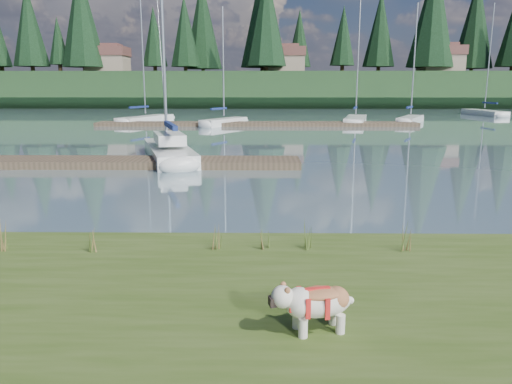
{
  "coord_description": "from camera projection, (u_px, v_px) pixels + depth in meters",
  "views": [
    {
      "loc": [
        2.51,
        -10.91,
        3.17
      ],
      "look_at": [
        2.37,
        -0.5,
        0.96
      ],
      "focal_mm": 35.0,
      "sensor_mm": 36.0,
      "label": 1
    }
  ],
  "objects": [
    {
      "name": "ridge",
      "position": [
        248.0,
        90.0,
        82.24
      ],
      "size": [
        200.0,
        20.0,
        5.0
      ],
      "primitive_type": "cube",
      "color": "#193218",
      "rests_on": "ground"
    },
    {
      "name": "sailboat_bg_4",
      "position": [
        412.0,
        119.0,
        44.22
      ],
      "size": [
        4.18,
        6.69,
        10.15
      ],
      "rotation": [
        0.0,
        0.0,
        1.12
      ],
      "color": "silver",
      "rests_on": "ground"
    },
    {
      "name": "conifer_4",
      "position": [
        266.0,
        17.0,
        73.15
      ],
      "size": [
        6.16,
        6.16,
        15.1
      ],
      "color": "#382619",
      "rests_on": "ridge"
    },
    {
      "name": "dock_near",
      "position": [
        102.0,
        162.0,
        20.18
      ],
      "size": [
        16.0,
        2.0,
        0.3
      ],
      "primitive_type": "cube",
      "color": "#4C3D2C",
      "rests_on": "ground"
    },
    {
      "name": "sailboat_bg_2",
      "position": [
        228.0,
        121.0,
        41.43
      ],
      "size": [
        4.03,
        5.95,
        9.43
      ],
      "rotation": [
        0.0,
        0.0,
        1.06
      ],
      "color": "silver",
      "rests_on": "ground"
    },
    {
      "name": "weed_1",
      "position": [
        216.0,
        238.0,
        8.78
      ],
      "size": [
        0.17,
        0.14,
        0.47
      ],
      "color": "#475B23",
      "rests_on": "bank"
    },
    {
      "name": "conifer_2",
      "position": [
        81.0,
        16.0,
        75.37
      ],
      "size": [
        6.6,
        6.6,
        16.05
      ],
      "color": "#382619",
      "rests_on": "ridge"
    },
    {
      "name": "sailboat_bg_1",
      "position": [
        150.0,
        118.0,
        44.98
      ],
      "size": [
        4.25,
        7.97,
        11.83
      ],
      "rotation": [
        0.0,
        0.0,
        1.21
      ],
      "color": "silver",
      "rests_on": "ground"
    },
    {
      "name": "house_1",
      "position": [
        285.0,
        59.0,
        79.2
      ],
      "size": [
        6.3,
        5.3,
        4.65
      ],
      "color": "gray",
      "rests_on": "ridge"
    },
    {
      "name": "mud_lip",
      "position": [
        135.0,
        248.0,
        9.78
      ],
      "size": [
        60.0,
        0.5,
        0.14
      ],
      "primitive_type": "cube",
      "color": "#33281C",
      "rests_on": "ground"
    },
    {
      "name": "conifer_5",
      "position": [
        343.0,
        36.0,
        77.37
      ],
      "size": [
        3.96,
        3.96,
        10.35
      ],
      "color": "#382619",
      "rests_on": "ridge"
    },
    {
      "name": "weed_0",
      "position": [
        94.0,
        239.0,
        8.61
      ],
      "size": [
        0.17,
        0.14,
        0.57
      ],
      "color": "#475B23",
      "rests_on": "bank"
    },
    {
      "name": "weed_3",
      "position": [
        3.0,
        236.0,
        8.71
      ],
      "size": [
        0.17,
        0.14,
        0.63
      ],
      "color": "#475B23",
      "rests_on": "bank"
    },
    {
      "name": "ground",
      "position": [
        232.0,
        126.0,
        40.7
      ],
      "size": [
        200.0,
        200.0,
        0.0
      ],
      "primitive_type": "plane",
      "color": "slate",
      "rests_on": "ground"
    },
    {
      "name": "conifer_6",
      "position": [
        433.0,
        12.0,
        74.59
      ],
      "size": [
        7.04,
        7.04,
        17.0
      ],
      "color": "#382619",
      "rests_on": "ridge"
    },
    {
      "name": "house_2",
      "position": [
        441.0,
        59.0,
        76.93
      ],
      "size": [
        6.3,
        5.3,
        4.65
      ],
      "color": "gray",
      "rests_on": "ridge"
    },
    {
      "name": "weed_4",
      "position": [
        266.0,
        238.0,
        8.84
      ],
      "size": [
        0.17,
        0.14,
        0.46
      ],
      "color": "#475B23",
      "rests_on": "bank"
    },
    {
      "name": "house_0",
      "position": [
        108.0,
        59.0,
        78.59
      ],
      "size": [
        6.3,
        5.3,
        4.65
      ],
      "color": "gray",
      "rests_on": "ridge"
    },
    {
      "name": "sailboat_bg_3",
      "position": [
        356.0,
        119.0,
        44.05
      ],
      "size": [
        3.4,
        8.2,
        11.83
      ],
      "rotation": [
        0.0,
        0.0,
        1.34
      ],
      "color": "silver",
      "rests_on": "ground"
    },
    {
      "name": "conifer_3",
      "position": [
        185.0,
        31.0,
        79.47
      ],
      "size": [
        4.84,
        4.84,
        12.25
      ],
      "color": "#382619",
      "rests_on": "ridge"
    },
    {
      "name": "sailboat_bg_5",
      "position": [
        481.0,
        112.0,
        55.83
      ],
      "size": [
        2.34,
        8.5,
        11.94
      ],
      "rotation": [
        0.0,
        0.0,
        1.65
      ],
      "color": "silver",
      "rests_on": "ground"
    },
    {
      "name": "bank",
      "position": [
        33.0,
        366.0,
        5.46
      ],
      "size": [
        60.0,
        9.0,
        0.35
      ],
      "primitive_type": "cube",
      "color": "#3E521F",
      "rests_on": "ground"
    },
    {
      "name": "weed_2",
      "position": [
        308.0,
        234.0,
        8.78
      ],
      "size": [
        0.17,
        0.14,
        0.64
      ],
      "color": "#475B23",
      "rests_on": "bank"
    },
    {
      "name": "weed_5",
      "position": [
        406.0,
        237.0,
        8.67
      ],
      "size": [
        0.17,
        0.14,
        0.59
      ],
      "color": "#475B23",
      "rests_on": "bank"
    },
    {
      "name": "sailboat_main",
      "position": [
        167.0,
        148.0,
        22.76
      ],
      "size": [
        3.92,
        8.33,
        11.88
      ],
      "rotation": [
        0.0,
        0.0,
        1.86
      ],
      "color": "silver",
      "rests_on": "ground"
    },
    {
      "name": "bulldog",
      "position": [
        317.0,
        301.0,
        5.8
      ],
      "size": [
        1.02,
        0.54,
        0.6
      ],
      "rotation": [
        0.0,
        0.0,
        3.38
      ],
      "color": "silver",
      "rests_on": "bank"
    },
    {
      "name": "dock_far",
      "position": [
        256.0,
        124.0,
        40.65
      ],
      "size": [
        26.0,
        2.2,
        0.3
      ],
      "primitive_type": "cube",
      "color": "#4C3D2C",
      "rests_on": "ground"
    }
  ]
}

